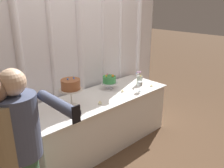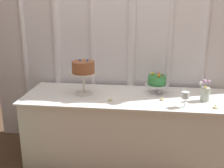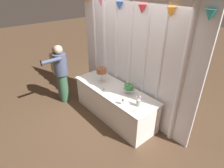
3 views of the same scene
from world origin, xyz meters
TOP-DOWN VIEW (x-y plane):
  - ground_plane at (0.00, 0.00)m, footprint 24.00×24.00m
  - draped_curtain at (0.01, 0.53)m, footprint 3.29×0.16m
  - cake_table at (0.00, 0.10)m, footprint 2.13×0.74m
  - cake_display_nearleft at (-0.45, 0.10)m, footprint 0.29×0.29m
  - cake_display_nearright at (0.31, 0.23)m, footprint 0.25×0.25m
  - wine_glass at (0.56, -0.15)m, footprint 0.07×0.07m
  - flower_vase at (0.77, 0.04)m, footprint 0.12×0.09m
  - tealight_far_left at (-0.14, -0.08)m, footprint 0.05×0.05m
  - tealight_near_left at (0.36, 0.01)m, footprint 0.04×0.04m
  - tealight_near_right at (0.84, -0.14)m, footprint 0.05×0.05m

SIDE VIEW (x-z plane):
  - ground_plane at x=0.00m, z-range 0.00..0.00m
  - cake_table at x=0.00m, z-range 0.00..0.74m
  - tealight_near_right at x=0.84m, z-range 0.73..0.76m
  - tealight_near_left at x=0.36m, z-range 0.73..0.76m
  - tealight_far_left at x=-0.14m, z-range 0.73..0.77m
  - flower_vase at x=0.77m, z-range 0.72..0.93m
  - wine_glass at x=0.56m, z-range 0.77..0.92m
  - cake_display_nearright at x=0.31m, z-range 0.75..0.99m
  - cake_display_nearleft at x=-0.45m, z-range 0.81..1.20m
  - draped_curtain at x=0.01m, z-range 0.04..2.82m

